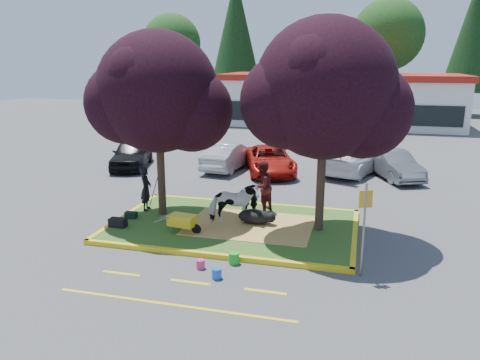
% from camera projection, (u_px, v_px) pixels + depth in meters
% --- Properties ---
extents(ground, '(90.00, 90.00, 0.00)m').
position_uv_depth(ground, '(233.00, 228.00, 16.14)').
color(ground, '#424244').
rests_on(ground, ground).
extents(median_island, '(8.00, 5.00, 0.15)m').
position_uv_depth(median_island, '(233.00, 226.00, 16.13)').
color(median_island, '#305A1C').
rests_on(median_island, ground).
extents(curb_near, '(8.30, 0.16, 0.15)m').
position_uv_depth(curb_near, '(210.00, 255.00, 13.71)').
color(curb_near, yellow).
rests_on(curb_near, ground).
extents(curb_far, '(8.30, 0.16, 0.15)m').
position_uv_depth(curb_far, '(251.00, 204.00, 18.54)').
color(curb_far, yellow).
rests_on(curb_far, ground).
extents(curb_left, '(0.16, 5.30, 0.15)m').
position_uv_depth(curb_left, '(126.00, 216.00, 17.13)').
color(curb_left, yellow).
rests_on(curb_left, ground).
extents(curb_right, '(0.16, 5.30, 0.15)m').
position_uv_depth(curb_right, '(355.00, 237.00, 15.12)').
color(curb_right, yellow).
rests_on(curb_right, ground).
extents(straw_bedding, '(4.20, 3.00, 0.01)m').
position_uv_depth(straw_bedding, '(250.00, 225.00, 15.96)').
color(straw_bedding, tan).
rests_on(straw_bedding, median_island).
extents(tree_purple_left, '(5.06, 4.20, 6.51)m').
position_uv_depth(tree_purple_left, '(158.00, 98.00, 16.09)').
color(tree_purple_left, black).
rests_on(tree_purple_left, median_island).
extents(tree_purple_right, '(5.30, 4.40, 6.82)m').
position_uv_depth(tree_purple_right, '(325.00, 95.00, 14.45)').
color(tree_purple_right, black).
rests_on(tree_purple_right, median_island).
extents(fire_lane_stripe_a, '(1.10, 0.12, 0.01)m').
position_uv_depth(fire_lane_stripe_a, '(121.00, 273.00, 12.71)').
color(fire_lane_stripe_a, yellow).
rests_on(fire_lane_stripe_a, ground).
extents(fire_lane_stripe_b, '(1.10, 0.12, 0.01)m').
position_uv_depth(fire_lane_stripe_b, '(190.00, 282.00, 12.21)').
color(fire_lane_stripe_b, yellow).
rests_on(fire_lane_stripe_b, ground).
extents(fire_lane_stripe_c, '(1.10, 0.12, 0.01)m').
position_uv_depth(fire_lane_stripe_c, '(265.00, 291.00, 11.72)').
color(fire_lane_stripe_c, yellow).
rests_on(fire_lane_stripe_c, ground).
extents(fire_lane_long, '(6.00, 0.10, 0.01)m').
position_uv_depth(fire_lane_long, '(172.00, 305.00, 11.09)').
color(fire_lane_long, yellow).
rests_on(fire_lane_long, ground).
extents(retail_building, '(20.40, 8.40, 4.40)m').
position_uv_depth(retail_building, '(340.00, 99.00, 41.28)').
color(retail_building, silver).
rests_on(retail_building, ground).
extents(treeline, '(46.58, 7.80, 14.63)m').
position_uv_depth(treeline, '(340.00, 39.00, 49.10)').
color(treeline, black).
rests_on(treeline, ground).
extents(cow, '(1.84, 1.33, 1.41)m').
position_uv_depth(cow, '(234.00, 203.00, 16.00)').
color(cow, white).
rests_on(cow, median_island).
extents(calf, '(1.26, 0.84, 0.51)m').
position_uv_depth(calf, '(255.00, 217.00, 16.07)').
color(calf, black).
rests_on(calf, median_island).
extents(handler, '(0.48, 0.65, 1.62)m').
position_uv_depth(handler, '(146.00, 189.00, 17.42)').
color(handler, black).
rests_on(handler, median_island).
extents(visitor_a, '(1.03, 1.14, 1.91)m').
position_uv_depth(visitor_a, '(262.00, 187.00, 17.20)').
color(visitor_a, '#471415').
rests_on(visitor_a, median_island).
extents(visitor_b, '(0.34, 0.66, 1.09)m').
position_uv_depth(visitor_b, '(254.00, 203.00, 16.65)').
color(visitor_b, black).
rests_on(visitor_b, median_island).
extents(wheelbarrow, '(1.59, 0.64, 0.60)m').
position_uv_depth(wheelbarrow, '(183.00, 221.00, 15.20)').
color(wheelbarrow, black).
rests_on(wheelbarrow, median_island).
extents(gear_bag_dark, '(0.58, 0.32, 0.29)m').
position_uv_depth(gear_bag_dark, '(118.00, 223.00, 15.79)').
color(gear_bag_dark, black).
rests_on(gear_bag_dark, median_island).
extents(gear_bag_green, '(0.43, 0.29, 0.22)m').
position_uv_depth(gear_bag_green, '(131.00, 215.00, 16.67)').
color(gear_bag_green, black).
rests_on(gear_bag_green, median_island).
extents(sign_post, '(0.34, 0.17, 2.58)m').
position_uv_depth(sign_post, '(364.00, 220.00, 12.16)').
color(sign_post, slate).
rests_on(sign_post, ground).
extents(bucket_green, '(0.39, 0.39, 0.33)m').
position_uv_depth(bucket_green, '(234.00, 258.00, 13.28)').
color(bucket_green, green).
rests_on(bucket_green, ground).
extents(bucket_pink, '(0.28, 0.28, 0.26)m').
position_uv_depth(bucket_pink, '(201.00, 264.00, 12.99)').
color(bucket_pink, '#DE316F').
rests_on(bucket_pink, ground).
extents(bucket_blue, '(0.27, 0.27, 0.29)m').
position_uv_depth(bucket_blue, '(217.00, 273.00, 12.40)').
color(bucket_blue, blue).
rests_on(bucket_blue, ground).
extents(car_black, '(2.94, 4.72, 1.50)m').
position_uv_depth(car_black, '(132.00, 154.00, 25.01)').
color(car_black, black).
rests_on(car_black, ground).
extents(car_silver, '(1.97, 4.43, 1.41)m').
position_uv_depth(car_silver, '(228.00, 156.00, 24.61)').
color(car_silver, '#A8AAB0').
rests_on(car_silver, ground).
extents(car_red, '(3.68, 5.30, 1.34)m').
position_uv_depth(car_red, '(270.00, 160.00, 23.83)').
color(car_red, '#AA170E').
rests_on(car_red, ground).
extents(car_white, '(3.75, 5.37, 1.44)m').
position_uv_depth(car_white, '(355.00, 159.00, 23.72)').
color(car_white, white).
rests_on(car_white, ground).
extents(car_grey, '(2.94, 4.32, 1.35)m').
position_uv_depth(car_grey, '(393.00, 165.00, 22.73)').
color(car_grey, slate).
rests_on(car_grey, ground).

